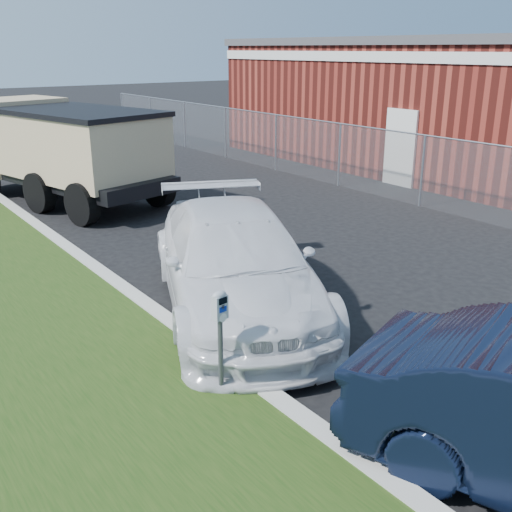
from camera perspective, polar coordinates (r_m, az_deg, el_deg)
ground at (r=9.20m, az=10.84°, el=-5.85°), size 120.00×120.00×0.00m
chainlink_fence at (r=17.73m, az=8.00°, el=10.65°), size 0.06×30.06×30.00m
brick_building at (r=22.79m, az=17.56°, el=14.02°), size 9.20×14.20×4.17m
parking_meter at (r=6.58m, az=-3.45°, el=-6.14°), size 0.19×0.14×1.26m
white_wagon at (r=9.14m, az=-2.18°, el=-0.43°), size 4.13×5.74×1.54m
dump_truck at (r=16.75m, az=-18.38°, el=9.93°), size 3.86×6.81×2.52m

